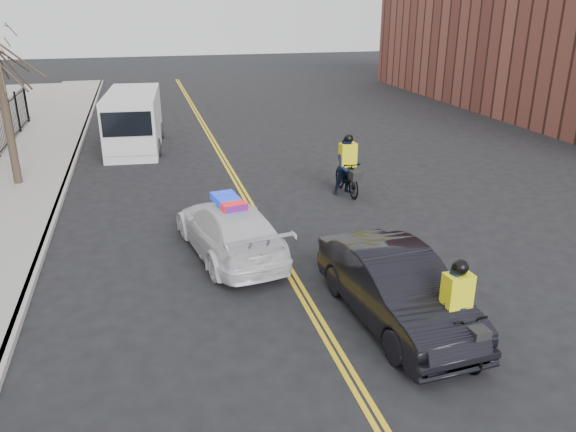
% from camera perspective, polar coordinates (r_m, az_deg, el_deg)
% --- Properties ---
extents(ground, '(120.00, 120.00, 0.00)m').
position_cam_1_polar(ground, '(12.87, 1.37, -7.76)').
color(ground, black).
rests_on(ground, ground).
extents(center_line_left, '(0.10, 60.00, 0.01)m').
position_cam_1_polar(center_line_left, '(20.06, -5.16, 2.98)').
color(center_line_left, yellow).
rests_on(center_line_left, ground).
extents(center_line_right, '(0.10, 60.00, 0.01)m').
position_cam_1_polar(center_line_right, '(20.08, -4.71, 3.02)').
color(center_line_right, yellow).
rests_on(center_line_right, ground).
extents(sidewalk, '(3.00, 60.00, 0.15)m').
position_cam_1_polar(sidewalk, '(20.27, -26.30, 1.22)').
color(sidewalk, gray).
rests_on(sidewalk, ground).
extents(curb, '(0.20, 60.00, 0.15)m').
position_cam_1_polar(curb, '(20.00, -22.11, 1.62)').
color(curb, gray).
rests_on(curb, ground).
extents(street_tree, '(3.20, 3.20, 4.80)m').
position_cam_1_polar(street_tree, '(21.46, -27.12, 11.68)').
color(street_tree, '#3A2D22').
rests_on(street_tree, sidewalk).
extents(police_cruiser, '(2.69, 5.01, 1.54)m').
position_cam_1_polar(police_cruiser, '(14.54, -5.96, -1.31)').
color(police_cruiser, white).
rests_on(police_cruiser, ground).
extents(dark_sedan, '(1.95, 4.71, 1.52)m').
position_cam_1_polar(dark_sedan, '(11.66, 10.90, -7.20)').
color(dark_sedan, black).
rests_on(dark_sedan, ground).
extents(cargo_van, '(2.64, 6.03, 2.46)m').
position_cam_1_polar(cargo_van, '(25.99, -15.41, 9.22)').
color(cargo_van, silver).
rests_on(cargo_van, ground).
extents(cyclist_near, '(0.82, 2.00, 1.92)m').
position_cam_1_polar(cyclist_near, '(10.96, 16.51, -10.24)').
color(cyclist_near, black).
rests_on(cyclist_near, ground).
extents(cyclist_far, '(0.94, 2.06, 2.07)m').
position_cam_1_polar(cyclist_far, '(19.14, 6.05, 4.60)').
color(cyclist_far, black).
rests_on(cyclist_far, ground).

